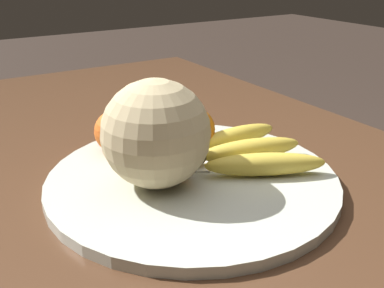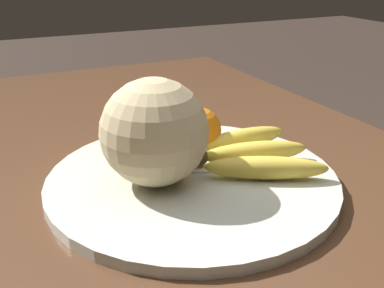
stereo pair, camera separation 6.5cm
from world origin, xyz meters
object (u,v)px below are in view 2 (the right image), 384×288
at_px(kitchen_table, 189,234).
at_px(orange_front_left, 123,129).
at_px(melon, 154,132).
at_px(orange_back_left, 161,136).
at_px(orange_front_right, 199,130).
at_px(produce_tag, 201,161).
at_px(banana_bunch, 253,153).
at_px(fruit_bowl, 192,179).
at_px(orange_mid_center, 181,118).

relative_size(kitchen_table, orange_front_left, 22.32).
distance_m(melon, orange_back_left, 0.11).
bearing_deg(orange_back_left, orange_front_right, 73.06).
height_order(kitchen_table, produce_tag, produce_tag).
bearing_deg(orange_front_right, banana_bunch, 32.02).
distance_m(fruit_bowl, orange_front_left, 0.16).
xyz_separation_m(orange_mid_center, orange_back_left, (0.05, -0.06, -0.01)).
bearing_deg(produce_tag, kitchen_table, -28.49).
bearing_deg(orange_front_left, orange_front_right, 60.15).
relative_size(fruit_bowl, melon, 2.83).
bearing_deg(banana_bunch, kitchen_table, -175.67).
distance_m(banana_bunch, orange_back_left, 0.15).
distance_m(banana_bunch, orange_front_left, 0.22).
height_order(kitchen_table, orange_front_left, orange_front_left).
distance_m(kitchen_table, orange_back_left, 0.17).
distance_m(melon, orange_front_right, 0.13).
xyz_separation_m(orange_front_left, orange_front_right, (0.06, 0.11, 0.00)).
bearing_deg(melon, banana_bunch, 86.10).
bearing_deg(fruit_bowl, orange_back_left, -173.91).
relative_size(orange_front_right, orange_mid_center, 1.05).
height_order(banana_bunch, orange_front_left, orange_front_left).
distance_m(fruit_bowl, orange_back_left, 0.10).
height_order(orange_front_right, orange_mid_center, orange_front_right).
height_order(orange_front_left, orange_back_left, orange_front_left).
relative_size(kitchen_table, produce_tag, 19.03).
bearing_deg(melon, produce_tag, 108.35).
distance_m(orange_mid_center, produce_tag, 0.12).
height_order(melon, orange_front_left, melon).
xyz_separation_m(fruit_bowl, banana_bunch, (0.01, 0.10, 0.03)).
distance_m(melon, produce_tag, 0.12).
height_order(fruit_bowl, orange_front_left, orange_front_left).
distance_m(melon, orange_mid_center, 0.18).
distance_m(kitchen_table, banana_bunch, 0.17).
bearing_deg(orange_front_right, orange_front_left, -119.85).
relative_size(melon, banana_bunch, 0.77).
bearing_deg(orange_front_left, orange_back_left, 48.06).
relative_size(melon, produce_tag, 1.84).
height_order(orange_front_left, orange_front_right, orange_front_right).
distance_m(kitchen_table, melon, 0.20).
xyz_separation_m(orange_front_left, orange_back_left, (0.04, 0.05, -0.01)).
bearing_deg(banana_bunch, melon, -170.36).
bearing_deg(banana_bunch, fruit_bowl, -169.77).
bearing_deg(orange_mid_center, kitchen_table, -19.36).
height_order(banana_bunch, orange_back_left, orange_back_left).
bearing_deg(melon, orange_back_left, 153.59).
height_order(kitchen_table, orange_back_left, orange_back_left).
bearing_deg(orange_mid_center, fruit_bowl, -18.19).
bearing_deg(produce_tag, orange_mid_center, -162.99).
bearing_deg(melon, orange_mid_center, 143.62).
relative_size(melon, orange_front_right, 2.06).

